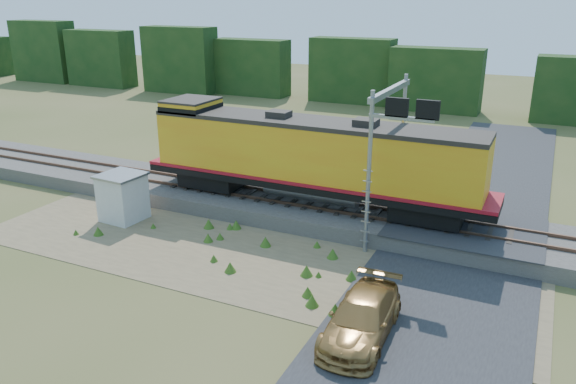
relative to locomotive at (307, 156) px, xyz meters
The scene contains 11 objects.
ground 6.96m from the locomotive, 79.20° to the right, with size 140.00×140.00×0.00m, color #475123.
ballast 3.14m from the locomotive, ahead, with size 70.00×5.00×0.80m, color slate.
rails 2.70m from the locomotive, ahead, with size 70.00×1.54×0.16m.
dirt_shoulder 6.48m from the locomotive, 98.84° to the right, with size 26.00×8.00×0.03m, color #8C7754.
road 10.22m from the locomotive, 32.85° to the right, with size 7.00×66.00×0.86m.
tree_line_north 32.02m from the locomotive, 87.95° to the left, with size 130.00×3.00×6.50m.
weed_clumps 7.17m from the locomotive, 111.76° to the right, with size 15.00×6.20×0.56m, color #3B621C, non-canonical shape.
locomotive is the anchor object (origin of this frame).
shed 9.77m from the locomotive, 152.34° to the right, with size 2.23×2.23×2.49m.
signal_gantry 5.10m from the locomotive, ahead, with size 2.94×6.20×7.40m.
car 11.50m from the locomotive, 56.71° to the right, with size 2.01×4.94×1.43m, color #A0753B.
Camera 1 is at (9.85, -19.45, 11.13)m, focal length 35.00 mm.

